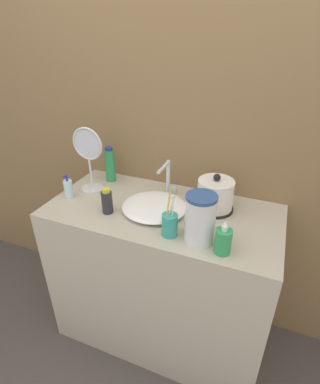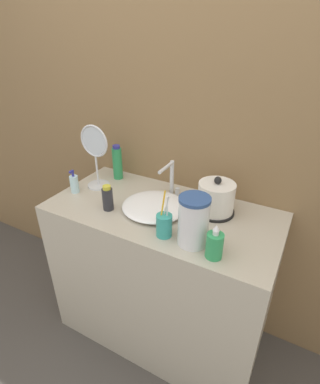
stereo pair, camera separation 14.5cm
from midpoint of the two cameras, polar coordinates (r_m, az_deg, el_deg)
ground_plane at (r=1.98m, az=-1.83°, el=-30.24°), size 12.00×12.00×0.00m
wall_back at (r=1.60m, az=8.46°, el=14.15°), size 6.00×0.04×2.60m
vanity_counter at (r=1.78m, az=2.74°, el=-15.77°), size 1.17×0.57×0.90m
sink_basin at (r=1.49m, az=1.67°, el=-2.78°), size 0.33×0.31×0.04m
faucet at (r=1.59m, az=4.75°, el=2.84°), size 0.06×0.15×0.19m
electric_kettle at (r=1.48m, az=13.38°, el=-1.43°), size 0.19×0.19×0.19m
toothbrush_cup at (r=1.30m, az=4.02°, el=-6.36°), size 0.07×0.07×0.21m
lotion_bottle at (r=1.68m, az=-13.66°, el=1.48°), size 0.05×0.05×0.13m
shampoo_bottle at (r=1.78m, az=-5.82°, el=5.53°), size 0.06×0.06×0.21m
mouthwash_bottle at (r=1.22m, az=13.79°, el=-9.87°), size 0.07×0.07×0.15m
hand_cream_bottle at (r=1.49m, az=-7.20°, el=-1.28°), size 0.05×0.05×0.13m
vanity_mirror at (r=1.67m, az=-9.79°, el=7.23°), size 0.18×0.13×0.36m
water_pitcher at (r=1.24m, az=9.77°, el=-5.56°), size 0.13×0.13×0.22m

